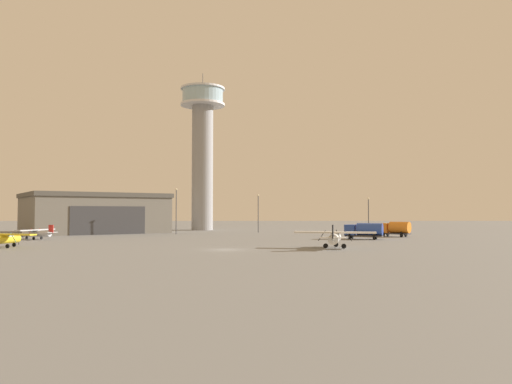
# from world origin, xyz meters

# --- Properties ---
(ground_plane) EXTENTS (400.00, 400.00, 0.00)m
(ground_plane) POSITION_xyz_m (0.00, 0.00, 0.00)
(ground_plane) COLOR slate
(control_tower) EXTENTS (11.96, 11.96, 42.57)m
(control_tower) POSITION_xyz_m (-10.04, 68.77, 23.76)
(control_tower) COLOR gray
(control_tower) RESTS_ON ground_plane
(hangar) EXTENTS (38.50, 36.73, 9.16)m
(hangar) POSITION_xyz_m (-34.02, 52.60, 4.59)
(hangar) COLOR #6B665B
(hangar) RESTS_ON ground_plane
(airplane_yellow) EXTENTS (9.50, 7.43, 2.81)m
(airplane_yellow) POSITION_xyz_m (-30.65, 3.16, 1.31)
(airplane_yellow) COLOR gold
(airplane_yellow) RESTS_ON ground_plane
(airplane_white) EXTENTS (11.08, 8.65, 3.26)m
(airplane_white) POSITION_xyz_m (14.57, 2.22, 1.52)
(airplane_white) COLOR white
(airplane_white) RESTS_ON ground_plane
(airplane_silver) EXTENTS (6.94, 8.85, 2.62)m
(airplane_silver) POSITION_xyz_m (-34.74, 23.66, 1.22)
(airplane_silver) COLOR #B7BABF
(airplane_silver) RESTS_ON ground_plane
(truck_fuel_tanker_orange) EXTENTS (5.91, 5.41, 3.00)m
(truck_fuel_tanker_orange) POSITION_xyz_m (31.75, 32.97, 1.67)
(truck_fuel_tanker_orange) COLOR #38383D
(truck_fuel_tanker_orange) RESTS_ON ground_plane
(truck_fuel_tanker_blue) EXTENTS (6.95, 4.76, 2.90)m
(truck_fuel_tanker_blue) POSITION_xyz_m (23.54, 24.10, 1.64)
(truck_fuel_tanker_blue) COLOR #38383D
(truck_fuel_tanker_blue) RESTS_ON ground_plane
(light_post_west) EXTENTS (0.44, 0.44, 9.05)m
(light_post_west) POSITION_xyz_m (4.85, 52.51, 5.36)
(light_post_west) COLOR #38383D
(light_post_west) RESTS_ON ground_plane
(light_post_north) EXTENTS (0.44, 0.44, 8.00)m
(light_post_north) POSITION_xyz_m (28.52, 41.95, 4.81)
(light_post_north) COLOR #38383D
(light_post_north) RESTS_ON ground_plane
(light_post_centre) EXTENTS (0.44, 0.44, 10.10)m
(light_post_centre) POSITION_xyz_m (-13.31, 44.45, 5.91)
(light_post_centre) COLOR #38383D
(light_post_centre) RESTS_ON ground_plane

